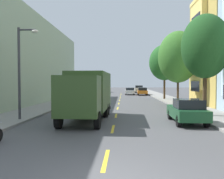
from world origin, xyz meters
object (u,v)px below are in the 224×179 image
street_tree_second (205,47)px  street_lamp (22,65)px  parked_hatchback_forest (187,111)px  parked_wagon_orange (142,91)px  parked_pickup_champagne (139,89)px  street_tree_third (178,57)px  delivery_box_truck (88,92)px  parked_suv_navy (104,88)px  parked_pickup_sky (100,90)px  parked_wagon_burgundy (73,99)px  moving_white_sedan (130,91)px  street_tree_farthest (165,62)px

street_tree_second → street_lamp: size_ratio=1.24×
street_tree_second → parked_hatchback_forest: bearing=-126.1°
parked_wagon_orange → parked_hatchback_forest: size_ratio=1.18×
parked_pickup_champagne → street_lamp: bearing=-103.6°
street_tree_third → parked_hatchback_forest: 12.06m
parked_hatchback_forest → parked_wagon_orange: bearing=90.4°
delivery_box_truck → parked_hatchback_forest: (6.23, -1.04, -1.08)m
parked_wagon_orange → parked_suv_navy: (-8.69, 13.58, 0.18)m
street_tree_second → delivery_box_truck: size_ratio=0.94×
delivery_box_truck → parked_suv_navy: bearing=93.5°
parked_pickup_sky → parked_suv_navy: size_ratio=1.11×
parked_wagon_burgundy → parked_pickup_champagne: bearing=75.3°
street_tree_third → parked_pickup_champagne: (-2.10, 31.47, -4.39)m
parked_pickup_champagne → parked_suv_navy: 9.13m
parked_wagon_orange → parked_suv_navy: size_ratio=0.99×
parked_pickup_sky → moving_white_sedan: bearing=-16.0°
street_tree_second → street_lamp: bearing=-168.6°
street_tree_third → parked_wagon_burgundy: (-10.90, -2.16, -4.41)m
parked_wagon_burgundy → moving_white_sedan: 24.58m
street_tree_farthest → street_tree_third: bearing=-90.0°
parked_suv_navy → delivery_box_truck: bearing=-86.5°
street_tree_third → delivery_box_truck: size_ratio=1.02×
street_tree_farthest → moving_white_sedan: size_ratio=1.72×
parked_suv_navy → parked_wagon_orange: bearing=-57.4°
parked_pickup_champagne → parked_pickup_sky: 11.86m
parked_pickup_sky → street_lamp: bearing=-92.6°
street_tree_second → delivery_box_truck: street_tree_second is taller
parked_pickup_sky → parked_wagon_burgundy: bearing=-90.3°
street_tree_second → moving_white_sedan: street_tree_second is taller
moving_white_sedan → parked_pickup_sky: bearing=164.0°
parked_hatchback_forest → parked_wagon_burgundy: 12.59m
parked_hatchback_forest → parked_suv_navy: size_ratio=0.84×
moving_white_sedan → street_tree_farthest: bearing=-70.9°
delivery_box_truck → parked_suv_navy: delivery_box_truck is taller
street_tree_second → delivery_box_truck: bearing=-168.6°
parked_pickup_champagne → moving_white_sedan: size_ratio=1.19×
street_tree_second → parked_wagon_burgundy: street_tree_second is taller
parked_wagon_orange → street_tree_farthest: bearing=-79.6°
parked_wagon_burgundy → parked_suv_navy: bearing=90.0°
parked_wagon_orange → moving_white_sedan: parked_wagon_orange is taller
street_lamp → parked_hatchback_forest: 10.74m
moving_white_sedan → delivery_box_truck: bearing=-96.5°
street_tree_second → street_tree_farthest: street_tree_farthest is taller
parked_wagon_burgundy → moving_white_sedan: parked_wagon_burgundy is taller
street_tree_second → parked_suv_navy: 43.81m
parked_pickup_champagne → parked_wagon_burgundy: (-8.80, -33.63, -0.02)m
street_tree_farthest → street_lamp: (-12.33, -19.16, -1.75)m
street_tree_third → parked_pickup_sky: 26.10m
street_tree_third → street_lamp: street_tree_third is taller
parked_pickup_sky → parked_pickup_champagne: bearing=43.0°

